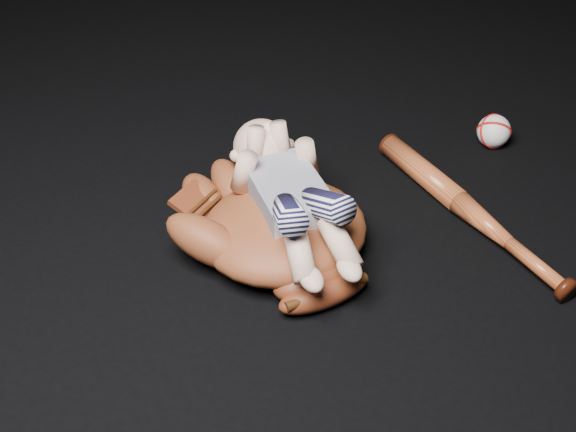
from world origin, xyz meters
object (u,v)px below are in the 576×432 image
Objects in this scene: baseball_glove at (284,223)px; baseball at (494,131)px; newborn_baby at (294,195)px; baseball_bat at (469,210)px.

baseball_glove reaches higher than baseball.
baseball is at bearing 17.99° from newborn_baby.
newborn_baby reaches higher than baseball_bat.
newborn_baby reaches higher than baseball.
baseball_bat is at bearing -13.08° from baseball_glove.
baseball is (0.55, 0.10, -0.03)m from baseball_glove.
newborn_baby reaches higher than baseball_glove.
newborn_baby is 0.35m from baseball_bat.
baseball is (0.53, 0.11, -0.09)m from newborn_baby.
baseball is (0.20, 0.18, 0.01)m from baseball_bat.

